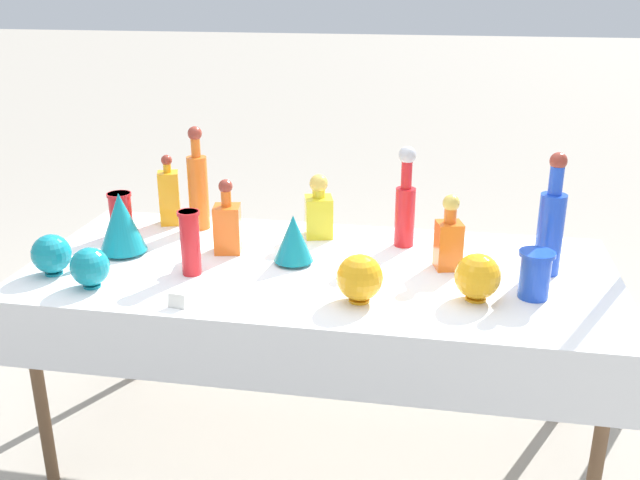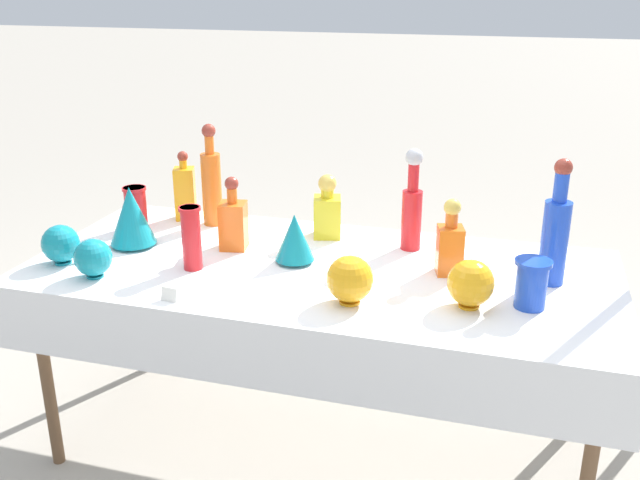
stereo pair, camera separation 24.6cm
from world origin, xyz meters
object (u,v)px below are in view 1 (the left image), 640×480
(slender_vase_0, at_px, (535,273))
(round_bowl_2, at_px, (360,278))
(square_decanter_2, at_px, (169,195))
(tall_bottle_1, at_px, (405,203))
(square_decanter_1, at_px, (227,225))
(tall_bottle_2, at_px, (551,225))
(round_bowl_0, at_px, (478,276))
(tall_bottle_0, at_px, (198,186))
(fluted_vase_1, at_px, (121,223))
(square_decanter_0, at_px, (449,238))
(cardboard_box_behind_left, at_px, (314,285))
(fluted_vase_0, at_px, (293,238))
(round_bowl_3, at_px, (51,254))
(slender_vase_1, at_px, (121,213))
(square_decanter_3, at_px, (319,210))
(round_bowl_1, at_px, (90,267))
(slender_vase_2, at_px, (190,241))

(slender_vase_0, xyz_separation_m, round_bowl_2, (-0.54, -0.13, -0.00))
(slender_vase_0, bearing_deg, square_decanter_2, 161.21)
(square_decanter_2, xyz_separation_m, slender_vase_0, (1.40, -0.47, -0.04))
(tall_bottle_1, bearing_deg, square_decanter_1, -164.08)
(tall_bottle_2, height_order, round_bowl_0, tall_bottle_2)
(tall_bottle_0, distance_m, tall_bottle_1, 0.82)
(slender_vase_0, relative_size, fluted_vase_1, 0.67)
(tall_bottle_2, xyz_separation_m, square_decanter_2, (-1.46, 0.26, -0.05))
(square_decanter_0, height_order, cardboard_box_behind_left, square_decanter_0)
(fluted_vase_0, distance_m, round_bowl_3, 0.82)
(slender_vase_1, height_order, round_bowl_2, slender_vase_1)
(square_decanter_1, bearing_deg, slender_vase_1, 168.23)
(slender_vase_1, xyz_separation_m, fluted_vase_0, (0.72, -0.17, 0.00))
(square_decanter_3, xyz_separation_m, cardboard_box_behind_left, (-0.19, 0.92, -0.74))
(tall_bottle_1, xyz_separation_m, round_bowl_1, (-0.98, -0.57, -0.10))
(square_decanter_2, bearing_deg, square_decanter_3, -3.79)
(fluted_vase_1, height_order, round_bowl_1, fluted_vase_1)
(square_decanter_2, relative_size, fluted_vase_1, 1.25)
(square_decanter_1, relative_size, cardboard_box_behind_left, 0.42)
(square_decanter_3, height_order, slender_vase_0, square_decanter_3)
(square_decanter_1, bearing_deg, slender_vase_0, -11.21)
(round_bowl_3, bearing_deg, square_decanter_2, 70.78)
(round_bowl_2, bearing_deg, tall_bottle_0, 141.61)
(slender_vase_1, height_order, fluted_vase_0, fluted_vase_0)
(cardboard_box_behind_left, bearing_deg, tall_bottle_2, -48.12)
(slender_vase_1, bearing_deg, square_decanter_1, -11.77)
(slender_vase_0, distance_m, slender_vase_2, 1.13)
(tall_bottle_0, xyz_separation_m, tall_bottle_1, (0.82, -0.05, -0.01))
(tall_bottle_2, distance_m, round_bowl_1, 1.53)
(tall_bottle_1, relative_size, slender_vase_2, 1.70)
(tall_bottle_1, height_order, fluted_vase_1, tall_bottle_1)
(square_decanter_1, height_order, square_decanter_3, square_decanter_1)
(round_bowl_1, height_order, round_bowl_3, round_bowl_3)
(square_decanter_3, relative_size, fluted_vase_1, 1.09)
(round_bowl_1, bearing_deg, tall_bottle_1, 30.04)
(tall_bottle_2, relative_size, round_bowl_1, 3.13)
(fluted_vase_0, bearing_deg, cardboard_box_behind_left, 97.28)
(tall_bottle_0, relative_size, round_bowl_1, 3.07)
(square_decanter_3, bearing_deg, slender_vase_0, -29.36)
(fluted_vase_1, bearing_deg, round_bowl_0, -7.87)
(tall_bottle_2, relative_size, fluted_vase_1, 1.84)
(slender_vase_0, bearing_deg, square_decanter_0, 144.18)
(slender_vase_2, distance_m, round_bowl_0, 0.95)
(tall_bottle_2, bearing_deg, tall_bottle_0, 170.10)
(tall_bottle_2, height_order, slender_vase_1, tall_bottle_2)
(tall_bottle_1, bearing_deg, round_bowl_1, -149.96)
(round_bowl_1, bearing_deg, square_decanter_2, 88.16)
(square_decanter_0, bearing_deg, slender_vase_0, -35.82)
(square_decanter_0, height_order, round_bowl_0, square_decanter_0)
(tall_bottle_2, bearing_deg, square_decanter_0, -177.03)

